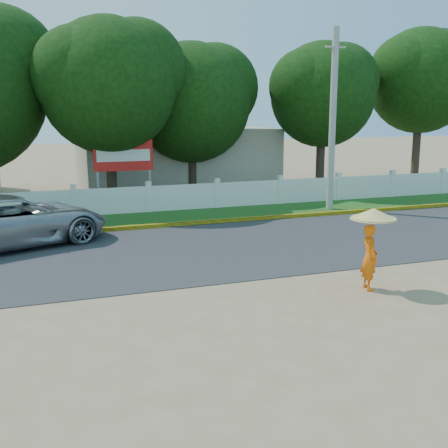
# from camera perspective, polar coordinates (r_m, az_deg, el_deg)

# --- Properties ---
(ground) EXTENTS (120.00, 120.00, 0.00)m
(ground) POSITION_cam_1_polar(r_m,az_deg,el_deg) (13.16, 2.99, -7.23)
(ground) COLOR #9E8460
(ground) RESTS_ON ground
(road) EXTENTS (60.00, 7.00, 0.02)m
(road) POSITION_cam_1_polar(r_m,az_deg,el_deg) (17.22, -2.83, -2.61)
(road) COLOR #38383A
(road) RESTS_ON ground
(grass_verge) EXTENTS (60.00, 3.50, 0.03)m
(grass_verge) POSITION_cam_1_polar(r_m,az_deg,el_deg) (22.17, -6.83, 0.58)
(grass_verge) COLOR #2D601E
(grass_verge) RESTS_ON ground
(curb) EXTENTS (40.00, 0.18, 0.16)m
(curb) POSITION_cam_1_polar(r_m,az_deg,el_deg) (20.53, -5.75, -0.11)
(curb) COLOR yellow
(curb) RESTS_ON ground
(fence) EXTENTS (40.00, 0.10, 1.10)m
(fence) POSITION_cam_1_polar(r_m,az_deg,el_deg) (23.47, -7.67, 2.50)
(fence) COLOR silver
(fence) RESTS_ON ground
(building_near) EXTENTS (10.00, 6.00, 3.20)m
(building_near) POSITION_cam_1_polar(r_m,az_deg,el_deg) (30.60, -4.94, 6.68)
(building_near) COLOR #B7AD99
(building_near) RESTS_ON ground
(utility_pole) EXTENTS (0.28, 0.28, 7.48)m
(utility_pole) POSITION_cam_1_polar(r_m,az_deg,el_deg) (24.06, 10.98, 10.25)
(utility_pole) COLOR #989895
(utility_pole) RESTS_ON ground
(vehicle) EXTENTS (6.46, 4.64, 1.63)m
(vehicle) POSITION_cam_1_polar(r_m,az_deg,el_deg) (18.70, -20.66, 0.32)
(vehicle) COLOR #9A9DA1
(vehicle) RESTS_ON ground
(monk_with_parasol) EXTENTS (1.09, 1.09, 1.98)m
(monk_with_parasol) POSITION_cam_1_polar(r_m,az_deg,el_deg) (13.66, 14.74, -1.28)
(monk_with_parasol) COLOR orange
(monk_with_parasol) RESTS_ON ground
(billboard) EXTENTS (2.50, 0.13, 2.95)m
(billboard) POSITION_cam_1_polar(r_m,az_deg,el_deg) (24.19, -10.18, 6.50)
(billboard) COLOR gray
(billboard) RESTS_ON ground
(tree_row) EXTENTS (36.51, 8.05, 8.58)m
(tree_row) POSITION_cam_1_polar(r_m,az_deg,el_deg) (26.22, -8.69, 13.11)
(tree_row) COLOR #473828
(tree_row) RESTS_ON ground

